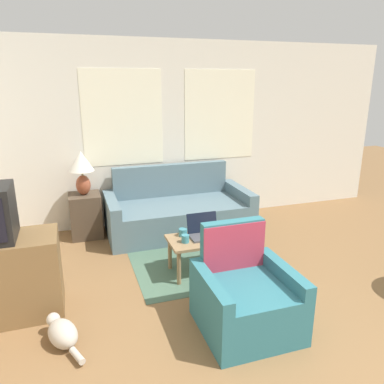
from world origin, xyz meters
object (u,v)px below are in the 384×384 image
cup_yellow (185,239)px  armchair (244,298)px  cup_navy (183,232)px  couch (178,212)px  book_red (232,231)px  table_lamp (82,168)px  laptop (205,231)px  coffee_table (208,242)px  cat_black (62,333)px

cup_yellow → armchair: bearing=-76.5°
cup_navy → couch: bearing=76.8°
book_red → table_lamp: bearing=137.3°
table_lamp → laptop: size_ratio=1.68×
cup_navy → book_red: cup_navy is taller
laptop → book_red: (0.32, -0.01, -0.04)m
cup_yellow → book_red: size_ratio=0.34×
cup_navy → book_red: 0.55m
laptop → book_red: bearing=-2.3°
couch → armchair: couch is taller
couch → coffee_table: size_ratio=2.24×
table_lamp → coffee_table: table_lamp is taller
cup_navy → cat_black: (-1.29, -0.90, -0.34)m
cup_yellow → table_lamp: bearing=122.4°
couch → table_lamp: table_lamp is taller
armchair → coffee_table: size_ratio=0.98×
armchair → laptop: 1.07m
cup_yellow → coffee_table: bearing=9.4°
armchair → cup_yellow: size_ratio=10.33×
couch → cup_yellow: bearing=-102.7°
cup_navy → cat_black: 1.61m
armchair → cup_navy: (-0.20, 1.13, 0.18)m
couch → cat_black: (-1.56, -2.04, -0.16)m
armchair → cup_navy: bearing=100.1°
laptop → cat_black: laptop is taller
coffee_table → book_red: book_red is taller
laptop → book_red: size_ratio=1.41×
cup_yellow → book_red: cup_yellow is taller
couch → table_lamp: (-1.24, 0.18, 0.70)m
laptop → cup_navy: bearing=162.0°
coffee_table → book_red: bearing=8.1°
couch → book_red: 1.27m
coffee_table → cup_yellow: 0.30m
table_lamp → book_red: 2.14m
coffee_table → cup_yellow: cup_yellow is taller
cup_navy → armchair: bearing=-79.9°
laptop → cat_black: (-1.51, -0.83, -0.35)m
cup_navy → table_lamp: bearing=126.5°
cup_navy → cup_yellow: 0.18m
table_lamp → couch: bearing=-8.1°
coffee_table → laptop: size_ratio=2.55×
coffee_table → cup_navy: cup_navy is taller
book_red → armchair: bearing=-108.4°
book_red → cup_yellow: bearing=-171.3°
couch → cat_black: 2.57m
cup_yellow → cat_black: cup_yellow is taller
couch → table_lamp: bearing=171.9°
coffee_table → cup_navy: bearing=153.0°
armchair → coffee_table: bearing=87.1°
cat_black → coffee_table: bearing=-86.3°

